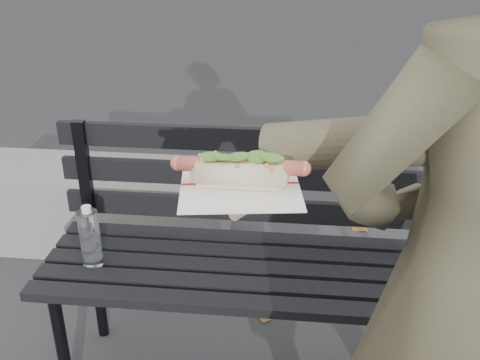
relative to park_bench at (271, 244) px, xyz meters
The scene contains 4 objects.
park_bench is the anchor object (origin of this frame).
concrete_block 1.19m from the park_bench, 137.87° to the left, with size 1.20×0.40×0.40m, color slate.
person 0.84m from the park_bench, 58.81° to the right, with size 0.63×0.41×1.72m, color #45402E.
held_hotdog 0.95m from the park_bench, 75.43° to the right, with size 0.64×0.31×0.20m.
Camera 1 is at (-0.01, -0.75, 1.51)m, focal length 42.00 mm.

